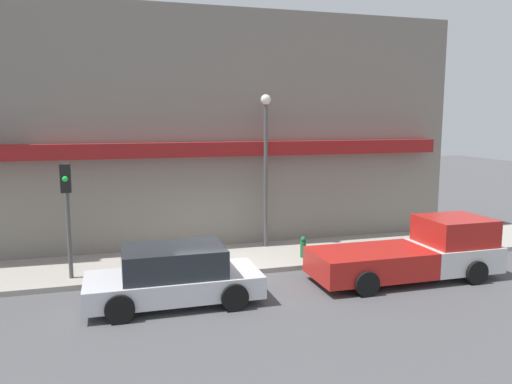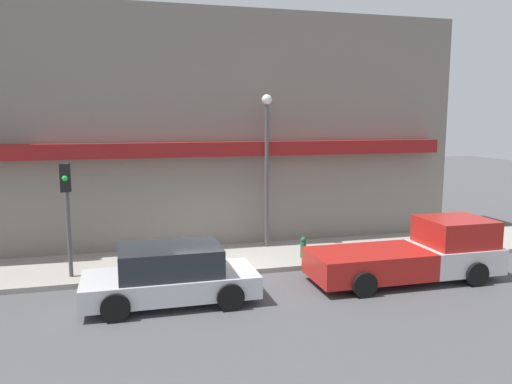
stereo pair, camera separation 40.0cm
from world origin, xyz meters
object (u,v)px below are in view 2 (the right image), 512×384
(parked_car, at_px, (170,275))
(traffic_light, at_px, (67,199))
(pickup_truck, at_px, (416,254))
(street_lamp, at_px, (267,153))
(fire_hydrant, at_px, (303,247))

(parked_car, height_order, traffic_light, traffic_light)
(pickup_truck, xyz_separation_m, street_lamp, (-3.37, 4.29, 2.77))
(pickup_truck, bearing_deg, traffic_light, 166.34)
(pickup_truck, bearing_deg, fire_hydrant, 134.91)
(parked_car, xyz_separation_m, fire_hydrant, (4.60, 2.57, -0.22))
(parked_car, bearing_deg, fire_hydrant, 27.97)
(fire_hydrant, bearing_deg, traffic_light, -178.11)
(pickup_truck, height_order, parked_car, pickup_truck)
(pickup_truck, height_order, traffic_light, traffic_light)
(pickup_truck, relative_size, street_lamp, 1.05)
(street_lamp, bearing_deg, parked_car, -131.71)
(pickup_truck, relative_size, fire_hydrant, 8.06)
(pickup_truck, bearing_deg, street_lamp, 127.75)
(fire_hydrant, bearing_deg, parked_car, -150.83)
(parked_car, bearing_deg, street_lamp, 47.09)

